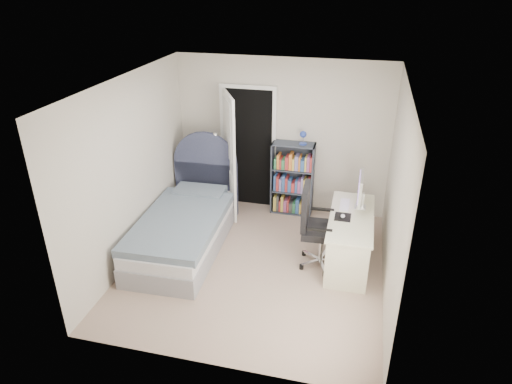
% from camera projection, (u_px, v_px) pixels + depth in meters
% --- Properties ---
extents(room_shell, '(3.50, 3.70, 2.60)m').
position_uv_depth(room_shell, '(255.00, 183.00, 5.72)').
color(room_shell, gray).
rests_on(room_shell, ground).
extents(door, '(0.92, 0.75, 2.06)m').
position_uv_depth(door, '(236.00, 151.00, 7.30)').
color(door, black).
rests_on(door, ground).
extents(bed, '(1.14, 2.30, 1.40)m').
position_uv_depth(bed, '(186.00, 225.00, 6.62)').
color(bed, gray).
rests_on(bed, ground).
extents(nightstand, '(0.37, 0.37, 0.55)m').
position_uv_depth(nightstand, '(190.00, 186.00, 7.72)').
color(nightstand, tan).
rests_on(nightstand, ground).
extents(floor_lamp, '(0.20, 0.20, 1.40)m').
position_uv_depth(floor_lamp, '(215.00, 180.00, 7.43)').
color(floor_lamp, silver).
rests_on(floor_lamp, ground).
extents(bookcase, '(0.68, 0.29, 1.43)m').
position_uv_depth(bookcase, '(293.00, 181.00, 7.41)').
color(bookcase, '#363D4A').
rests_on(bookcase, ground).
extents(desk, '(0.58, 1.45, 1.19)m').
position_uv_depth(desk, '(350.00, 236.00, 6.22)').
color(desk, beige).
rests_on(desk, ground).
extents(office_chair, '(0.60, 0.62, 1.17)m').
position_uv_depth(office_chair, '(315.00, 223.00, 6.04)').
color(office_chair, silver).
rests_on(office_chair, ground).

